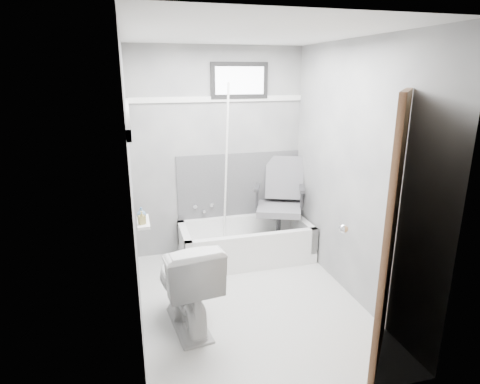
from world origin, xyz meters
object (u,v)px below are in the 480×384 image
object	(u,v)px
bathtub	(246,242)
soap_bottle_a	(142,218)
office_chair	(279,203)
soap_bottle_b	(141,213)
door	(452,249)
toilet	(186,283)

from	to	relation	value
bathtub	soap_bottle_a	size ratio (longest dim) A/B	12.88
office_chair	soap_bottle_b	size ratio (longest dim) A/B	9.82
door	office_chair	bearing A→B (deg)	98.30
bathtub	toilet	bearing A→B (deg)	-127.15
office_chair	soap_bottle_b	xyz separation A→B (m)	(-1.59, -0.88, 0.33)
toilet	door	xyz separation A→B (m)	(1.60, -1.09, 0.59)
toilet	door	bearing A→B (deg)	138.74
bathtub	office_chair	xyz separation A→B (m)	(0.42, 0.05, 0.42)
bathtub	office_chair	bearing A→B (deg)	6.78
bathtub	soap_bottle_a	distance (m)	1.70
office_chair	door	world-z (taller)	door
door	soap_bottle_b	world-z (taller)	door
bathtub	door	size ratio (longest dim) A/B	0.75
bathtub	office_chair	distance (m)	0.60
bathtub	soap_bottle_b	distance (m)	1.62
bathtub	door	xyz separation A→B (m)	(0.75, -2.21, 0.79)
bathtub	toilet	world-z (taller)	toilet
door	soap_bottle_b	distance (m)	2.37
toilet	soap_bottle_b	bearing A→B (deg)	-49.45
door	bathtub	bearing A→B (deg)	108.75
bathtub	door	world-z (taller)	door
office_chair	toilet	xyz separation A→B (m)	(-1.27, -1.17, -0.23)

